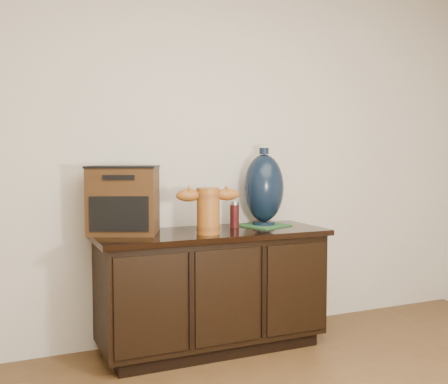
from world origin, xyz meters
name	(u,v)px	position (x,y,z in m)	size (l,w,h in m)	color
sideboard	(212,289)	(0.00, 2.23, 0.39)	(1.46, 0.56, 0.75)	black
terracotta_vessel	(208,208)	(-0.07, 2.12, 0.91)	(0.39, 0.16, 0.28)	#98561B
tv_radio	(124,200)	(-0.53, 2.34, 0.96)	(0.50, 0.46, 0.41)	#39210E
green_mat	(264,225)	(0.41, 2.31, 0.76)	(0.28, 0.28, 0.01)	#295B2C
lamp_base	(264,188)	(0.41, 2.31, 1.01)	(0.35, 0.35, 0.51)	black
spray_can	(234,214)	(0.20, 2.31, 0.84)	(0.06, 0.06, 0.17)	#540E0F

